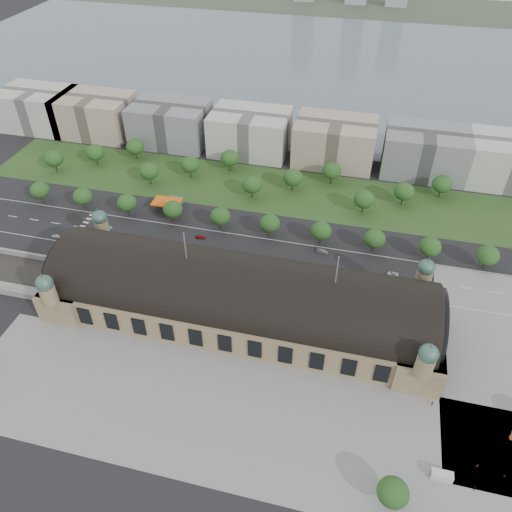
% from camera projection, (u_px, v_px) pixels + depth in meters
% --- Properties ---
extents(ground, '(900.00, 900.00, 0.00)m').
position_uv_depth(ground, '(240.00, 316.00, 196.77)').
color(ground, black).
rests_on(ground, ground).
extents(station, '(150.00, 48.40, 44.30)m').
position_uv_depth(station, '(240.00, 297.00, 190.18)').
color(station, '#97895E').
rests_on(station, ground).
extents(plaza_south, '(190.00, 48.00, 0.12)m').
position_uv_depth(plaza_south, '(234.00, 417.00, 162.15)').
color(plaza_south, gray).
rests_on(plaza_south, ground).
extents(road_slab, '(260.00, 26.00, 0.10)m').
position_uv_depth(road_slab, '(220.00, 249.00, 228.75)').
color(road_slab, black).
rests_on(road_slab, ground).
extents(grass_belt, '(300.00, 45.00, 0.10)m').
position_uv_depth(grass_belt, '(259.00, 188.00, 268.80)').
color(grass_belt, '#2A4D1E').
rests_on(grass_belt, ground).
extents(petrol_station, '(14.00, 13.00, 5.05)m').
position_uv_depth(petrol_station, '(172.00, 202.00, 253.41)').
color(petrol_station, orange).
rests_on(petrol_station, ground).
extents(lake, '(700.00, 320.00, 0.08)m').
position_uv_depth(lake, '(333.00, 63.00, 418.76)').
color(lake, slate).
rests_on(lake, ground).
extents(far_shore, '(700.00, 120.00, 0.14)m').
position_uv_depth(far_shore, '(355.00, 5.00, 567.76)').
color(far_shore, '#44513D').
rests_on(far_shore, ground).
extents(office_0, '(45.00, 32.00, 24.00)m').
position_uv_depth(office_0, '(39.00, 109.00, 319.37)').
color(office_0, beige).
rests_on(office_0, ground).
extents(office_1, '(45.00, 32.00, 24.00)m').
position_uv_depth(office_1, '(95.00, 115.00, 312.02)').
color(office_1, '#B2A08B').
rests_on(office_1, ground).
extents(office_2, '(45.00, 32.00, 24.00)m').
position_uv_depth(office_2, '(170.00, 123.00, 302.84)').
color(office_2, gray).
rests_on(office_2, ground).
extents(office_3, '(45.00, 32.00, 24.00)m').
position_uv_depth(office_3, '(250.00, 132.00, 293.66)').
color(office_3, beige).
rests_on(office_3, ground).
extents(office_4, '(45.00, 32.00, 24.00)m').
position_uv_depth(office_4, '(335.00, 142.00, 284.48)').
color(office_4, '#B2A08B').
rests_on(office_4, ground).
extents(office_5, '(45.00, 32.00, 24.00)m').
position_uv_depth(office_5, '(425.00, 152.00, 275.30)').
color(office_5, gray).
rests_on(office_5, ground).
extents(office_6, '(45.00, 32.00, 24.00)m').
position_uv_depth(office_6, '(512.00, 161.00, 267.03)').
color(office_6, beige).
rests_on(office_6, ground).
extents(tree_row_0, '(9.60, 9.60, 11.52)m').
position_uv_depth(tree_row_0, '(40.00, 190.00, 253.53)').
color(tree_row_0, '#2D2116').
rests_on(tree_row_0, ground).
extents(tree_row_1, '(9.60, 9.60, 11.52)m').
position_uv_depth(tree_row_1, '(83.00, 196.00, 249.12)').
color(tree_row_1, '#2D2116').
rests_on(tree_row_1, ground).
extents(tree_row_2, '(9.60, 9.60, 11.52)m').
position_uv_depth(tree_row_2, '(127.00, 203.00, 244.71)').
color(tree_row_2, '#2D2116').
rests_on(tree_row_2, ground).
extents(tree_row_3, '(9.60, 9.60, 11.52)m').
position_uv_depth(tree_row_3, '(173.00, 209.00, 240.30)').
color(tree_row_3, '#2D2116').
rests_on(tree_row_3, ground).
extents(tree_row_4, '(9.60, 9.60, 11.52)m').
position_uv_depth(tree_row_4, '(220.00, 216.00, 235.90)').
color(tree_row_4, '#2D2116').
rests_on(tree_row_4, ground).
extents(tree_row_5, '(9.60, 9.60, 11.52)m').
position_uv_depth(tree_row_5, '(270.00, 223.00, 231.49)').
color(tree_row_5, '#2D2116').
rests_on(tree_row_5, ground).
extents(tree_row_6, '(9.60, 9.60, 11.52)m').
position_uv_depth(tree_row_6, '(321.00, 231.00, 227.08)').
color(tree_row_6, '#2D2116').
rests_on(tree_row_6, ground).
extents(tree_row_7, '(9.60, 9.60, 11.52)m').
position_uv_depth(tree_row_7, '(375.00, 239.00, 222.67)').
color(tree_row_7, '#2D2116').
rests_on(tree_row_7, ground).
extents(tree_row_8, '(9.60, 9.60, 11.52)m').
position_uv_depth(tree_row_8, '(430.00, 247.00, 218.27)').
color(tree_row_8, '#2D2116').
rests_on(tree_row_8, ground).
extents(tree_row_9, '(9.60, 9.60, 11.52)m').
position_uv_depth(tree_row_9, '(488.00, 255.00, 213.86)').
color(tree_row_9, '#2D2116').
rests_on(tree_row_9, ground).
extents(tree_belt_0, '(10.40, 10.40, 12.48)m').
position_uv_depth(tree_belt_0, '(54.00, 159.00, 277.31)').
color(tree_belt_0, '#2D2116').
rests_on(tree_belt_0, ground).
extents(tree_belt_1, '(10.40, 10.40, 12.48)m').
position_uv_depth(tree_belt_1, '(95.00, 152.00, 282.76)').
color(tree_belt_1, '#2D2116').
rests_on(tree_belt_1, ground).
extents(tree_belt_2, '(10.40, 10.40, 12.48)m').
position_uv_depth(tree_belt_2, '(135.00, 147.00, 288.21)').
color(tree_belt_2, '#2D2116').
rests_on(tree_belt_2, ground).
extents(tree_belt_3, '(10.40, 10.40, 12.48)m').
position_uv_depth(tree_belt_3, '(149.00, 171.00, 266.84)').
color(tree_belt_3, '#2D2116').
rests_on(tree_belt_3, ground).
extents(tree_belt_4, '(10.40, 10.40, 12.48)m').
position_uv_depth(tree_belt_4, '(190.00, 164.00, 272.29)').
color(tree_belt_4, '#2D2116').
rests_on(tree_belt_4, ground).
extents(tree_belt_5, '(10.40, 10.40, 12.48)m').
position_uv_depth(tree_belt_5, '(230.00, 158.00, 277.75)').
color(tree_belt_5, '#2D2116').
rests_on(tree_belt_5, ground).
extents(tree_belt_6, '(10.40, 10.40, 12.48)m').
position_uv_depth(tree_belt_6, '(252.00, 185.00, 256.38)').
color(tree_belt_6, '#2D2116').
rests_on(tree_belt_6, ground).
extents(tree_belt_7, '(10.40, 10.40, 12.48)m').
position_uv_depth(tree_belt_7, '(293.00, 177.00, 261.83)').
color(tree_belt_7, '#2D2116').
rests_on(tree_belt_7, ground).
extents(tree_belt_8, '(10.40, 10.40, 12.48)m').
position_uv_depth(tree_belt_8, '(332.00, 171.00, 267.28)').
color(tree_belt_8, '#2D2116').
rests_on(tree_belt_8, ground).
extents(tree_belt_9, '(10.40, 10.40, 12.48)m').
position_uv_depth(tree_belt_9, '(364.00, 199.00, 245.91)').
color(tree_belt_9, '#2D2116').
rests_on(tree_belt_9, ground).
extents(tree_belt_10, '(10.40, 10.40, 12.48)m').
position_uv_depth(tree_belt_10, '(404.00, 192.00, 251.36)').
color(tree_belt_10, '#2D2116').
rests_on(tree_belt_10, ground).
extents(tree_belt_11, '(10.40, 10.40, 12.48)m').
position_uv_depth(tree_belt_11, '(442.00, 184.00, 256.81)').
color(tree_belt_11, '#2D2116').
rests_on(tree_belt_11, ground).
extents(tree_plaza_s, '(9.00, 9.00, 10.64)m').
position_uv_depth(tree_plaza_s, '(393.00, 492.00, 136.69)').
color(tree_plaza_s, '#2D2116').
rests_on(tree_plaza_s, ground).
extents(traffic_car_0, '(4.29, 1.75, 1.46)m').
position_uv_depth(traffic_car_0, '(56.00, 236.00, 235.07)').
color(traffic_car_0, silver).
rests_on(traffic_car_0, ground).
extents(traffic_car_1, '(4.42, 1.99, 1.41)m').
position_uv_depth(traffic_car_1, '(108.00, 227.00, 240.43)').
color(traffic_car_1, gray).
rests_on(traffic_car_1, ground).
extents(traffic_car_2, '(5.88, 2.92, 1.60)m').
position_uv_depth(traffic_car_2, '(165.00, 252.00, 225.99)').
color(traffic_car_2, black).
rests_on(traffic_car_2, ground).
extents(traffic_car_3, '(4.87, 2.51, 1.35)m').
position_uv_depth(traffic_car_3, '(201.00, 237.00, 234.58)').
color(traffic_car_3, maroon).
rests_on(traffic_car_3, ground).
extents(traffic_car_5, '(5.12, 2.26, 1.64)m').
position_uv_depth(traffic_car_5, '(322.00, 251.00, 226.25)').
color(traffic_car_5, slate).
rests_on(traffic_car_5, ground).
extents(traffic_car_6, '(4.95, 2.30, 1.37)m').
position_uv_depth(traffic_car_6, '(392.00, 274.00, 214.71)').
color(traffic_car_6, '#BCBCBE').
rests_on(traffic_car_6, ground).
extents(parked_car_0, '(4.85, 3.56, 1.52)m').
position_uv_depth(parked_car_0, '(108.00, 249.00, 227.63)').
color(parked_car_0, black).
rests_on(parked_car_0, ground).
extents(parked_car_1, '(5.61, 5.22, 1.46)m').
position_uv_depth(parked_car_1, '(122.00, 257.00, 223.06)').
color(parked_car_1, maroon).
rests_on(parked_car_1, ground).
extents(parked_car_2, '(5.36, 4.21, 1.45)m').
position_uv_depth(parked_car_2, '(168.00, 259.00, 222.29)').
color(parked_car_2, '#182745').
rests_on(parked_car_2, ground).
extents(parked_car_3, '(5.12, 3.53, 1.62)m').
position_uv_depth(parked_car_3, '(130.00, 259.00, 222.28)').
color(parked_car_3, '#5C5F64').
rests_on(parked_car_3, ground).
extents(parked_car_4, '(4.02, 3.08, 1.27)m').
position_uv_depth(parked_car_4, '(144.00, 261.00, 221.15)').
color(parked_car_4, silver).
rests_on(parked_car_4, ground).
extents(parked_car_5, '(5.53, 4.49, 1.40)m').
position_uv_depth(parked_car_5, '(146.00, 261.00, 220.97)').
color(parked_car_5, gray).
rests_on(parked_car_5, ground).
extents(parked_car_6, '(4.92, 3.71, 1.33)m').
position_uv_depth(parked_car_6, '(153.00, 263.00, 220.37)').
color(parked_car_6, black).
rests_on(parked_car_6, ground).
extents(bus_west, '(10.62, 3.42, 2.91)m').
position_uv_depth(bus_west, '(217.00, 263.00, 219.22)').
color(bus_west, red).
rests_on(bus_west, ground).
extents(bus_mid, '(10.87, 3.13, 2.99)m').
position_uv_depth(bus_mid, '(281.00, 273.00, 213.89)').
color(bus_mid, silver).
rests_on(bus_mid, ground).
extents(bus_east, '(10.57, 2.96, 2.91)m').
position_uv_depth(bus_east, '(291.00, 268.00, 216.51)').
color(bus_east, silver).
rests_on(bus_east, ground).
extents(van_south, '(6.35, 2.66, 2.73)m').
position_uv_depth(van_south, '(441.00, 475.00, 146.00)').
color(van_south, silver).
rests_on(van_south, ground).
extents(pedestrian_1, '(0.77, 0.77, 1.80)m').
position_uv_depth(pedestrian_1, '(477.00, 466.00, 148.56)').
color(pedestrian_1, gray).
rests_on(pedestrian_1, ground).
extents(pedestrian_2, '(0.71, 0.99, 1.84)m').
position_uv_depth(pedestrian_2, '(432.00, 404.00, 164.98)').
color(pedestrian_2, gray).
rests_on(pedestrian_2, ground).
extents(pedestrian_3, '(0.96, 0.54, 1.56)m').
position_uv_depth(pedestrian_3, '(504.00, 476.00, 146.30)').
color(pedestrian_3, gray).
rests_on(pedestrian_3, ground).
extents(pedestrian_4, '(1.10, 1.27, 1.84)m').
position_uv_depth(pedestrian_4, '(475.00, 488.00, 143.42)').
color(pedestrian_4, gray).
rests_on(pedestrian_4, ground).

